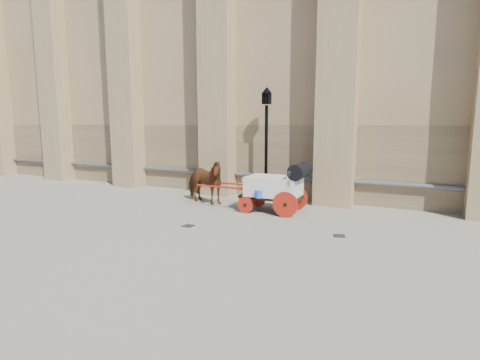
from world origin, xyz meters
The scene contains 6 objects.
ground centered at (0.00, 0.00, 0.00)m, with size 90.00×90.00×0.00m, color gray.
horse centered at (-0.58, 1.73, 0.85)m, with size 0.92×2.02×1.71m, color brown.
carriage centered at (2.48, 1.58, 0.94)m, with size 4.02×1.45×1.75m.
street_lamp centered at (1.35, 3.32, 2.39)m, with size 0.42×0.42×4.47m.
drain_grate_near centered at (0.70, -1.29, 0.01)m, with size 0.32×0.32×0.01m, color black.
drain_grate_far centered at (5.01, -0.32, 0.01)m, with size 0.32×0.32×0.01m, color black.
Camera 1 is at (6.90, -10.45, 3.07)m, focal length 28.00 mm.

